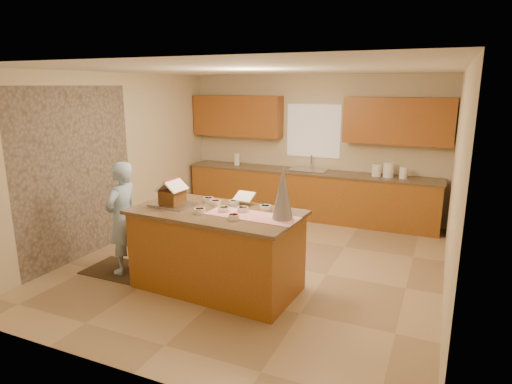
# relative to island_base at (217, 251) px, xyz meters

# --- Properties ---
(floor) EXTENTS (5.50, 5.50, 0.00)m
(floor) POSITION_rel_island_base_xyz_m (0.14, 0.93, -0.49)
(floor) COLOR tan
(floor) RESTS_ON ground
(ceiling) EXTENTS (5.50, 5.50, 0.00)m
(ceiling) POSITION_rel_island_base_xyz_m (0.14, 0.93, 2.21)
(ceiling) COLOR silver
(ceiling) RESTS_ON floor
(wall_back) EXTENTS (5.50, 5.50, 0.00)m
(wall_back) POSITION_rel_island_base_xyz_m (0.14, 3.68, 0.86)
(wall_back) COLOR beige
(wall_back) RESTS_ON floor
(wall_front) EXTENTS (5.50, 5.50, 0.00)m
(wall_front) POSITION_rel_island_base_xyz_m (0.14, -1.82, 0.86)
(wall_front) COLOR beige
(wall_front) RESTS_ON floor
(wall_left) EXTENTS (5.50, 5.50, 0.00)m
(wall_left) POSITION_rel_island_base_xyz_m (-2.36, 0.93, 0.86)
(wall_left) COLOR beige
(wall_left) RESTS_ON floor
(wall_right) EXTENTS (5.50, 5.50, 0.00)m
(wall_right) POSITION_rel_island_base_xyz_m (2.64, 0.93, 0.86)
(wall_right) COLOR beige
(wall_right) RESTS_ON floor
(stone_accent) EXTENTS (0.00, 2.50, 2.50)m
(stone_accent) POSITION_rel_island_base_xyz_m (-2.34, 0.13, 0.76)
(stone_accent) COLOR gray
(stone_accent) RESTS_ON wall_left
(window_curtain) EXTENTS (1.05, 0.03, 1.00)m
(window_curtain) POSITION_rel_island_base_xyz_m (0.14, 3.65, 1.16)
(window_curtain) COLOR white
(window_curtain) RESTS_ON wall_back
(back_counter_base) EXTENTS (4.80, 0.60, 0.88)m
(back_counter_base) POSITION_rel_island_base_xyz_m (0.14, 3.38, -0.05)
(back_counter_base) COLOR #92531E
(back_counter_base) RESTS_ON floor
(back_counter_top) EXTENTS (4.85, 0.63, 0.04)m
(back_counter_top) POSITION_rel_island_base_xyz_m (0.14, 3.38, 0.41)
(back_counter_top) COLOR brown
(back_counter_top) RESTS_ON back_counter_base
(upper_cabinet_left) EXTENTS (1.85, 0.35, 0.80)m
(upper_cabinet_left) POSITION_rel_island_base_xyz_m (-1.41, 3.50, 1.41)
(upper_cabinet_left) COLOR #9E5D21
(upper_cabinet_left) RESTS_ON wall_back
(upper_cabinet_right) EXTENTS (1.85, 0.35, 0.80)m
(upper_cabinet_right) POSITION_rel_island_base_xyz_m (1.69, 3.50, 1.41)
(upper_cabinet_right) COLOR #9E5D21
(upper_cabinet_right) RESTS_ON wall_back
(sink) EXTENTS (0.70, 0.45, 0.12)m
(sink) POSITION_rel_island_base_xyz_m (0.14, 3.38, 0.40)
(sink) COLOR silver
(sink) RESTS_ON back_counter_top
(faucet) EXTENTS (0.03, 0.03, 0.28)m
(faucet) POSITION_rel_island_base_xyz_m (0.14, 3.56, 0.57)
(faucet) COLOR silver
(faucet) RESTS_ON back_counter_top
(island_base) EXTENTS (2.05, 1.11, 0.97)m
(island_base) POSITION_rel_island_base_xyz_m (0.00, 0.00, 0.00)
(island_base) COLOR #92531E
(island_base) RESTS_ON floor
(island_top) EXTENTS (2.14, 1.21, 0.04)m
(island_top) POSITION_rel_island_base_xyz_m (0.00, 0.00, 0.51)
(island_top) COLOR brown
(island_top) RESTS_ON island_base
(table_runner) EXTENTS (1.13, 0.46, 0.01)m
(table_runner) POSITION_rel_island_base_xyz_m (0.50, -0.03, 0.53)
(table_runner) COLOR #B10C24
(table_runner) RESTS_ON island_top
(baking_tray) EXTENTS (0.53, 0.41, 0.03)m
(baking_tray) POSITION_rel_island_base_xyz_m (-0.61, -0.02, 0.54)
(baking_tray) COLOR silver
(baking_tray) RESTS_ON island_top
(cookbook) EXTENTS (0.25, 0.20, 0.10)m
(cookbook) POSITION_rel_island_base_xyz_m (0.19, 0.41, 0.63)
(cookbook) COLOR white
(cookbook) RESTS_ON island_top
(tinsel_tree) EXTENTS (0.26, 0.26, 0.61)m
(tinsel_tree) POSITION_rel_island_base_xyz_m (0.86, 0.00, 0.84)
(tinsel_tree) COLOR #B4B4C1
(tinsel_tree) RESTS_ON island_top
(rug) EXTENTS (1.03, 0.67, 0.01)m
(rug) POSITION_rel_island_base_xyz_m (-1.44, -0.07, -0.48)
(rug) COLOR black
(rug) RESTS_ON floor
(boy) EXTENTS (0.38, 0.56, 1.52)m
(boy) POSITION_rel_island_base_xyz_m (-1.39, -0.07, 0.29)
(boy) COLOR #94B2D3
(boy) RESTS_ON rug
(canister_a) EXTENTS (0.16, 0.16, 0.22)m
(canister_a) POSITION_rel_island_base_xyz_m (1.40, 3.38, 0.54)
(canister_a) COLOR white
(canister_a) RESTS_ON back_counter_top
(canister_b) EXTENTS (0.18, 0.18, 0.26)m
(canister_b) POSITION_rel_island_base_xyz_m (1.60, 3.38, 0.56)
(canister_b) COLOR white
(canister_b) RESTS_ON back_counter_top
(canister_c) EXTENTS (0.14, 0.14, 0.20)m
(canister_c) POSITION_rel_island_base_xyz_m (1.86, 3.38, 0.53)
(canister_c) COLOR white
(canister_c) RESTS_ON back_counter_top
(paper_towel) EXTENTS (0.11, 0.11, 0.24)m
(paper_towel) POSITION_rel_island_base_xyz_m (-1.37, 3.38, 0.55)
(paper_towel) COLOR white
(paper_towel) RESTS_ON back_counter_top
(gingerbread_house) EXTENTS (0.32, 0.33, 0.31)m
(gingerbread_house) POSITION_rel_island_base_xyz_m (-0.61, -0.02, 0.68)
(gingerbread_house) COLOR #573216
(gingerbread_house) RESTS_ON baking_tray
(candy_bowls) EXTENTS (0.96, 0.69, 0.06)m
(candy_bowls) POSITION_rel_island_base_xyz_m (0.12, 0.10, 0.56)
(candy_bowls) COLOR #8B2E7A
(candy_bowls) RESTS_ON island_top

